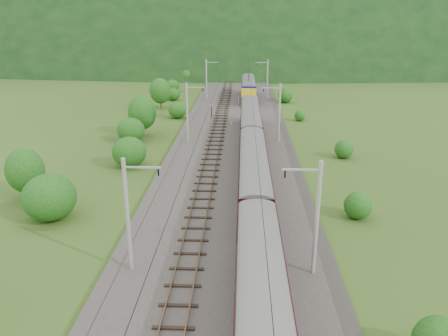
{
  "coord_description": "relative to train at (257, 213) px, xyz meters",
  "views": [
    {
      "loc": [
        1.29,
        -25.77,
        16.84
      ],
      "look_at": [
        -0.46,
        14.53,
        2.6
      ],
      "focal_mm": 35.0,
      "sensor_mm": 36.0,
      "label": 1
    }
  ],
  "objects": [
    {
      "name": "catenary_right",
      "position": [
        3.72,
        29.15,
        1.17
      ],
      "size": [
        2.54,
        192.28,
        8.0
      ],
      "color": "gray",
      "rests_on": "railbed"
    },
    {
      "name": "vegetation_left",
      "position": [
        -16.51,
        7.9,
        -0.77
      ],
      "size": [
        13.14,
        141.86,
        6.83
      ],
      "color": "#164311",
      "rests_on": "ground"
    },
    {
      "name": "track_left",
      "position": [
        -4.8,
        7.15,
        -2.96
      ],
      "size": [
        2.4,
        220.0,
        0.27
      ],
      "color": "brown",
      "rests_on": "railbed"
    },
    {
      "name": "railbed",
      "position": [
        -2.4,
        7.15,
        -3.18
      ],
      "size": [
        14.0,
        220.0,
        0.3
      ],
      "primitive_type": "cube",
      "color": "#38332D",
      "rests_on": "ground"
    },
    {
      "name": "hazard_post_near",
      "position": [
        -2.87,
        39.11,
        -2.29
      ],
      "size": [
        0.16,
        0.16,
        1.47
      ],
      "primitive_type": "cylinder",
      "color": "red",
      "rests_on": "railbed"
    },
    {
      "name": "mountain_main",
      "position": [
        -2.4,
        257.15,
        -3.33
      ],
      "size": [
        504.0,
        360.0,
        244.0
      ],
      "primitive_type": "ellipsoid",
      "color": "black",
      "rests_on": "ground"
    },
    {
      "name": "overhead_wires",
      "position": [
        -2.4,
        7.15,
        3.77
      ],
      "size": [
        4.83,
        198.0,
        0.03
      ],
      "color": "black",
      "rests_on": "ground"
    },
    {
      "name": "mountain_ridge",
      "position": [
        -122.4,
        297.15,
        -3.33
      ],
      "size": [
        336.0,
        280.0,
        132.0
      ],
      "primitive_type": "ellipsoid",
      "color": "black",
      "rests_on": "ground"
    },
    {
      "name": "train",
      "position": [
        0.0,
        0.0,
        0.0
      ],
      "size": [
        2.78,
        132.21,
        4.83
      ],
      "color": "black",
      "rests_on": "ground"
    },
    {
      "name": "ground",
      "position": [
        -2.4,
        -2.85,
        -3.33
      ],
      "size": [
        600.0,
        600.0,
        0.0
      ],
      "primitive_type": "plane",
      "color": "#2F4816",
      "rests_on": "ground"
    },
    {
      "name": "vegetation_right",
      "position": [
        9.72,
        3.99,
        -2.14
      ],
      "size": [
        7.34,
        107.43,
        2.63
      ],
      "color": "#164311",
      "rests_on": "ground"
    },
    {
      "name": "track_right",
      "position": [
        -0.0,
        7.15,
        -2.96
      ],
      "size": [
        2.4,
        220.0,
        0.27
      ],
      "color": "brown",
      "rests_on": "railbed"
    },
    {
      "name": "signal",
      "position": [
        -6.39,
        43.95,
        -1.76
      ],
      "size": [
        0.24,
        0.24,
        2.17
      ],
      "color": "black",
      "rests_on": "railbed"
    },
    {
      "name": "catenary_left",
      "position": [
        -8.52,
        29.15,
        1.17
      ],
      "size": [
        2.54,
        192.28,
        8.0
      ],
      "color": "gray",
      "rests_on": "railbed"
    },
    {
      "name": "hazard_post_far",
      "position": [
        -1.84,
        54.98,
        -2.17
      ],
      "size": [
        0.18,
        0.18,
        1.72
      ],
      "primitive_type": "cylinder",
      "color": "red",
      "rests_on": "railbed"
    }
  ]
}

